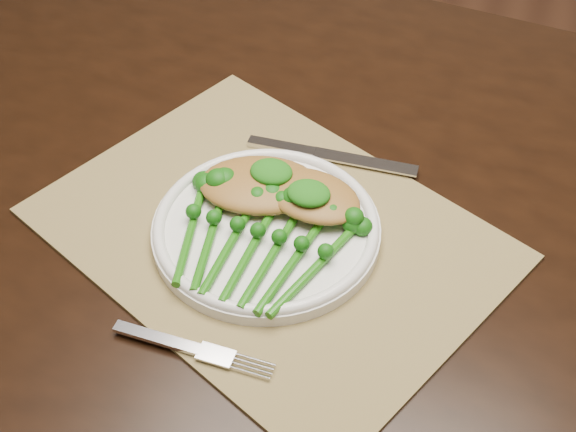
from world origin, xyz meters
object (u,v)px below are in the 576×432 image
(dining_table, at_px, (323,363))
(dinner_plate, at_px, (266,228))
(chicken_fillet_left, at_px, (260,185))
(placemat, at_px, (270,233))
(broccolini_bundle, at_px, (250,251))

(dining_table, xyz_separation_m, dinner_plate, (-0.05, -0.10, 0.39))
(dinner_plate, xyz_separation_m, chicken_fillet_left, (-0.02, 0.05, 0.02))
(placemat, xyz_separation_m, broccolini_bundle, (-0.00, -0.05, 0.02))
(broccolini_bundle, bearing_deg, dinner_plate, 91.21)
(dinner_plate, relative_size, broccolini_bundle, 1.28)
(dining_table, bearing_deg, chicken_fillet_left, -134.07)
(placemat, height_order, chicken_fillet_left, chicken_fillet_left)
(placemat, bearing_deg, chicken_fillet_left, 146.96)
(dinner_plate, height_order, chicken_fillet_left, chicken_fillet_left)
(dining_table, relative_size, broccolini_bundle, 8.64)
(dinner_plate, xyz_separation_m, broccolini_bundle, (-0.00, -0.04, 0.01))
(dining_table, xyz_separation_m, chicken_fillet_left, (-0.07, -0.06, 0.41))
(dinner_plate, bearing_deg, chicken_fillet_left, 116.67)
(dinner_plate, bearing_deg, dining_table, 65.23)
(dining_table, distance_m, placemat, 0.39)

